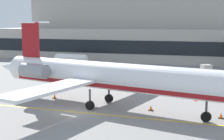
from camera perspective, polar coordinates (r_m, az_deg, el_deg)
The scene contains 10 objects.
ground at distance 33.22m, azimuth -6.30°, elevation -7.23°, with size 120.00×120.00×0.11m.
terminal_building at distance 79.97m, azimuth 5.27°, elevation 6.94°, with size 79.37×16.24×18.28m.
regional_jet at distance 34.59m, azimuth -1.10°, elevation -1.01°, with size 31.22×23.76×8.78m.
baggage_tug at distance 48.66m, azimuth -3.33°, elevation -1.19°, with size 2.67×3.78×1.89m.
pushback_tractor at distance 48.95m, azimuth 15.26°, elevation -1.41°, with size 3.06×3.63×1.89m.
belt_loader at distance 55.41m, azimuth 16.12°, elevation -0.29°, with size 3.87×3.12×2.08m.
fuel_tank at distance 70.17m, azimuth -6.93°, elevation 1.93°, with size 7.80×2.21×2.20m.
safety_cone_alpha at distance 39.44m, azimuth -9.63°, elevation -4.41°, with size 0.47×0.47×0.55m.
safety_cone_bravo at distance 32.59m, azimuth 17.87°, elevation -7.34°, with size 0.47×0.47×0.55m.
safety_cone_charlie at distance 33.95m, azimuth 6.55°, elevation -6.38°, with size 0.47×0.47×0.55m.
Camera 1 is at (13.57, -29.03, 8.69)m, focal length 54.35 mm.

